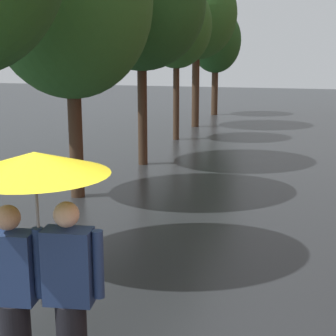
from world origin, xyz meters
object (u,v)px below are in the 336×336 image
at_px(street_tree_2, 141,5).
at_px(couple_under_umbrella, 38,233).
at_px(street_tree_4, 196,15).
at_px(street_tree_1, 70,2).
at_px(street_tree_3, 176,26).
at_px(street_tree_5, 216,41).

bearing_deg(street_tree_2, couple_under_umbrella, -76.69).
height_order(street_tree_2, street_tree_4, street_tree_4).
bearing_deg(street_tree_1, street_tree_3, 88.96).
xyz_separation_m(street_tree_3, couple_under_umbrella, (2.29, -13.00, -2.26)).
xyz_separation_m(street_tree_4, street_tree_5, (-0.01, 4.08, -0.89)).
bearing_deg(couple_under_umbrella, street_tree_4, 98.28).
bearing_deg(street_tree_2, street_tree_5, 91.21).
bearing_deg(couple_under_umbrella, street_tree_5, 96.66).
relative_size(street_tree_1, street_tree_5, 1.16).
bearing_deg(street_tree_4, street_tree_3, -88.94).
height_order(street_tree_1, street_tree_5, street_tree_1).
relative_size(street_tree_3, street_tree_4, 0.85).
xyz_separation_m(street_tree_1, couple_under_umbrella, (2.43, -5.70, -2.34)).
distance_m(street_tree_3, couple_under_umbrella, 13.39).
height_order(street_tree_3, street_tree_4, street_tree_4).
relative_size(street_tree_3, street_tree_5, 1.05).
distance_m(street_tree_4, street_tree_5, 4.18).
height_order(street_tree_1, street_tree_3, street_tree_1).
bearing_deg(street_tree_3, street_tree_1, -91.04).
distance_m(street_tree_2, street_tree_4, 7.17).
bearing_deg(street_tree_5, couple_under_umbrella, -83.34).
bearing_deg(street_tree_1, street_tree_5, 89.75).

